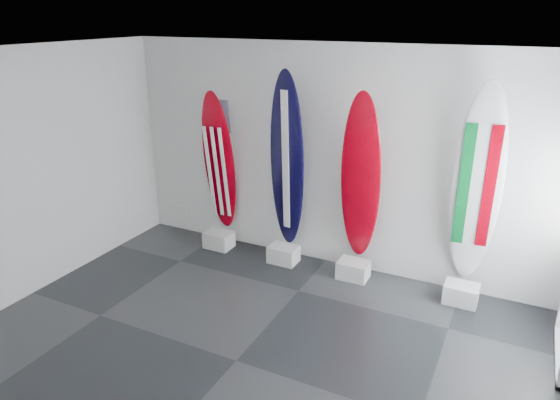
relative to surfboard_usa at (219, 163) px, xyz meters
The scene contains 13 objects.
floor 3.08m from the surfboard_usa, 54.80° to the right, with size 6.00×6.00×0.00m, color black.
ceiling 3.27m from the surfboard_usa, 54.80° to the right, with size 6.00×6.00×0.00m, color white.
wall_back 1.64m from the surfboard_usa, ahead, with size 6.00×6.00×0.00m, color silver.
wall_left 2.68m from the surfboard_usa, 121.39° to the right, with size 5.00×5.00×0.00m, color silver.
display_block_usa 1.18m from the surfboard_usa, 90.00° to the right, with size 0.40×0.30×0.24m, color silver.
surfboard_usa is the anchor object (origin of this frame).
display_block_navy 1.60m from the surfboard_usa, ahead, with size 0.40×0.30×0.24m, color silver.
surfboard_navy 1.09m from the surfboard_usa, ahead, with size 0.55×0.08×2.44m, color black.
display_block_swiss 2.42m from the surfboard_usa, ahead, with size 0.40×0.30×0.24m, color silver.
surfboard_swiss 2.12m from the surfboard_usa, ahead, with size 0.51×0.08×2.26m, color #84000C.
display_block_italy 3.69m from the surfboard_usa, ahead, with size 0.40×0.30×0.24m, color silver.
surfboard_italy 3.50m from the surfboard_usa, ahead, with size 0.56×0.08×2.47m, color silver.
wall_outlet 1.28m from the surfboard_usa, 166.63° to the left, with size 0.09×0.02×0.13m, color silver.
Camera 1 is at (2.32, -3.66, 3.36)m, focal length 32.73 mm.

